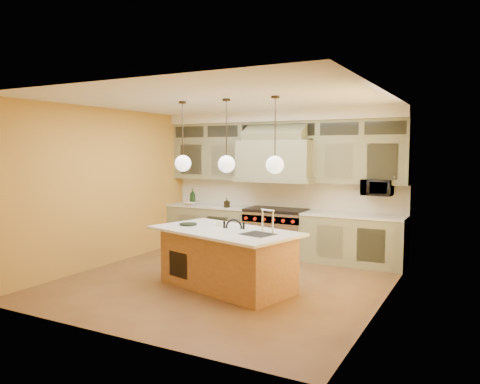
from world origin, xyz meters
The scene contains 18 objects.
floor centered at (0.00, 0.00, 0.00)m, with size 5.00×5.00×0.00m, color brown.
ceiling centered at (0.00, 0.00, 2.90)m, with size 5.00×5.00×0.00m, color white.
wall_back centered at (0.00, 2.50, 1.45)m, with size 5.00×5.00×0.00m, color #BF8C34.
wall_front centered at (0.00, -2.50, 1.45)m, with size 5.00×5.00×0.00m, color #BF8C34.
wall_left centered at (-2.50, 0.00, 1.45)m, with size 5.00×5.00×0.00m, color #BF8C34.
wall_right centered at (2.50, 0.00, 1.45)m, with size 5.00×5.00×0.00m, color #BF8C34.
back_cabinetry centered at (0.00, 2.23, 1.43)m, with size 5.00×0.77×2.90m.
range centered at (0.00, 2.14, 0.49)m, with size 1.20×0.74×0.96m.
kitchen_island centered at (0.22, -0.25, 0.47)m, with size 2.53×1.78×1.35m.
counter_stool centered at (0.30, -0.27, 0.61)m, with size 0.43×0.43×1.07m.
microwave centered at (1.95, 2.25, 1.45)m, with size 0.54×0.37×0.30m, color black.
oil_bottle_a centered at (-2.02, 2.15, 1.11)m, with size 0.13×0.13×0.34m, color black.
oil_bottle_b centered at (-1.04, 1.97, 1.04)m, with size 0.09×0.09×0.20m, color black.
fruit_bowl centered at (-1.92, 1.92, 0.97)m, with size 0.25×0.25×0.06m, color silver.
cup centered at (-0.03, -0.08, 0.96)m, with size 0.09×0.09×0.09m, color white.
pendant_left centered at (-0.59, -0.25, 1.95)m, with size 0.26×0.26×1.11m.
pendant_center centered at (0.21, -0.25, 1.95)m, with size 0.26×0.26×1.11m.
pendant_right centered at (1.01, -0.25, 1.95)m, with size 0.26×0.26×1.11m.
Camera 1 is at (3.72, -6.42, 2.13)m, focal length 35.00 mm.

